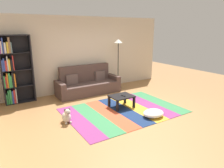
{
  "coord_description": "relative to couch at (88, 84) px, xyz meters",
  "views": [
    {
      "loc": [
        -3.15,
        -4.43,
        2.26
      ],
      "look_at": [
        0.0,
        0.59,
        0.65
      ],
      "focal_mm": 32.64,
      "sensor_mm": 36.0,
      "label": 1
    }
  ],
  "objects": [
    {
      "name": "pouf",
      "position": [
        0.57,
        -2.8,
        -0.23
      ],
      "size": [
        0.58,
        0.48,
        0.18
      ],
      "primitive_type": "ellipsoid",
      "color": "white",
      "rests_on": "rug"
    },
    {
      "name": "back_wall",
      "position": [
        0.14,
        0.53,
        1.01
      ],
      "size": [
        6.8,
        0.1,
        2.7
      ],
      "primitive_type": "cube",
      "color": "beige",
      "rests_on": "ground_plane"
    },
    {
      "name": "rug",
      "position": [
        0.14,
        -2.03,
        -0.33
      ],
      "size": [
        3.2,
        2.24,
        0.01
      ],
      "color": "#843370",
      "rests_on": "ground_plane"
    },
    {
      "name": "coffee_table",
      "position": [
        0.24,
        -1.79,
        -0.04
      ],
      "size": [
        0.66,
        0.53,
        0.35
      ],
      "color": "black",
      "rests_on": "rug"
    },
    {
      "name": "ground_plane",
      "position": [
        0.14,
        -2.02,
        -0.34
      ],
      "size": [
        14.0,
        14.0,
        0.0
      ],
      "primitive_type": "plane",
      "color": "#9E7042"
    },
    {
      "name": "standing_lamp",
      "position": [
        1.35,
        0.05,
        1.24
      ],
      "size": [
        0.32,
        0.32,
        1.89
      ],
      "color": "black",
      "rests_on": "ground_plane"
    },
    {
      "name": "dog",
      "position": [
        -1.49,
        -1.9,
        -0.18
      ],
      "size": [
        0.22,
        0.35,
        0.4
      ],
      "color": "beige",
      "rests_on": "ground_plane"
    },
    {
      "name": "bookshelf",
      "position": [
        -2.35,
        0.28,
        0.69
      ],
      "size": [
        0.9,
        0.28,
        2.1
      ],
      "color": "black",
      "rests_on": "ground_plane"
    },
    {
      "name": "couch",
      "position": [
        0.0,
        0.0,
        0.0
      ],
      "size": [
        2.26,
        0.8,
        1.0
      ],
      "color": "#4C3833",
      "rests_on": "ground_plane"
    },
    {
      "name": "tv_remote",
      "position": [
        0.27,
        -1.83,
        0.04
      ],
      "size": [
        0.06,
        0.15,
        0.02
      ],
      "primitive_type": "cube",
      "rotation": [
        0.0,
        0.0,
        0.13
      ],
      "color": "black",
      "rests_on": "coffee_table"
    }
  ]
}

